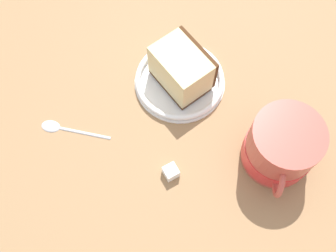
% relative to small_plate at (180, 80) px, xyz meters
% --- Properties ---
extents(ground_plane, '(1.37, 1.37, 0.03)m').
position_rel_small_plate_xyz_m(ground_plane, '(0.08, -0.03, -0.02)').
color(ground_plane, '#936D47').
extents(small_plate, '(0.15, 0.15, 0.02)m').
position_rel_small_plate_xyz_m(small_plate, '(0.00, 0.00, 0.00)').
color(small_plate, white).
rests_on(small_plate, ground_plane).
extents(cake_slice, '(0.11, 0.11, 0.07)m').
position_rel_small_plate_xyz_m(cake_slice, '(-0.00, 0.00, 0.03)').
color(cake_slice, '#472814').
rests_on(cake_slice, small_plate).
extents(tea_mug, '(0.13, 0.10, 0.09)m').
position_rel_small_plate_xyz_m(tea_mug, '(0.12, 0.14, 0.03)').
color(tea_mug, '#BF4C3F').
rests_on(tea_mug, ground_plane).
extents(teaspoon, '(0.03, 0.11, 0.01)m').
position_rel_small_plate_xyz_m(teaspoon, '(0.09, -0.18, -0.00)').
color(teaspoon, silver).
rests_on(teaspoon, ground_plane).
extents(sugar_cube, '(0.03, 0.03, 0.02)m').
position_rel_small_plate_xyz_m(sugar_cube, '(0.15, -0.01, 0.00)').
color(sugar_cube, white).
rests_on(sugar_cube, ground_plane).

